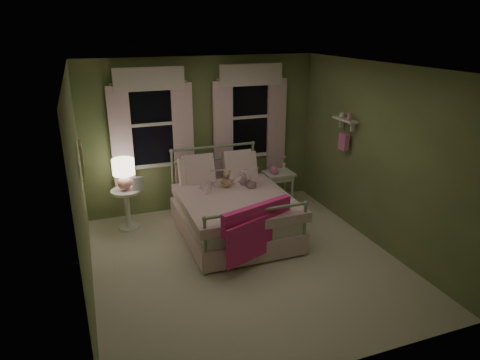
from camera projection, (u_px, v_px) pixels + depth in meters
name	position (u px, v px, depth m)	size (l,w,h in m)	color
room_shell	(246.00, 172.00, 5.45)	(4.20, 4.20, 4.20)	silver
bed	(232.00, 210.00, 6.57)	(1.58, 2.04, 1.18)	white
pink_throw	(258.00, 225.00, 5.58)	(1.08, 0.51, 0.71)	#EE2E86
child_left	(206.00, 170.00, 6.66)	(0.27, 0.18, 0.75)	#F7D1DD
child_right	(240.00, 165.00, 6.84)	(0.37, 0.29, 0.76)	#F7D1DD
book_left	(211.00, 173.00, 6.43)	(0.20, 0.27, 0.03)	beige
book_right	(245.00, 172.00, 6.63)	(0.20, 0.27, 0.02)	beige
teddy_bear	(227.00, 180.00, 6.66)	(0.22, 0.17, 0.30)	tan
nightstand_left	(127.00, 204.00, 6.72)	(0.46, 0.46, 0.65)	white
table_lamp	(124.00, 171.00, 6.54)	(0.34, 0.34, 0.50)	pink
book_nightstand	(133.00, 190.00, 6.60)	(0.16, 0.22, 0.02)	beige
nightstand_right	(279.00, 178.00, 7.47)	(0.50, 0.40, 0.64)	white
pink_toy	(274.00, 170.00, 7.38)	(0.14, 0.20, 0.14)	pink
bud_vase	(284.00, 163.00, 7.47)	(0.06, 0.06, 0.28)	white
window_left	(152.00, 120.00, 6.86)	(1.34, 0.13, 1.96)	black
window_right	(250.00, 113.00, 7.41)	(1.34, 0.13, 1.96)	black
wall_shelf	(345.00, 131.00, 6.61)	(0.15, 0.50, 0.60)	white
framed_picture	(82.00, 160.00, 5.28)	(0.03, 0.32, 0.42)	beige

